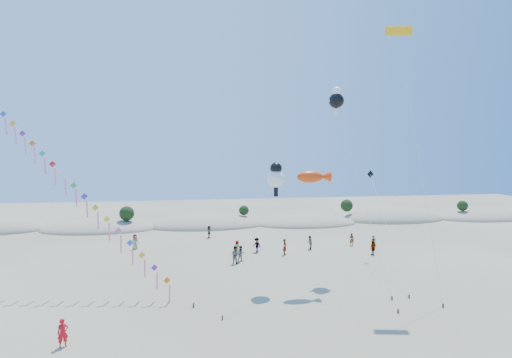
% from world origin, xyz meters
% --- Properties ---
extents(dune_ridge, '(145.30, 11.49, 5.57)m').
position_xyz_m(dune_ridge, '(1.06, 45.14, 0.11)').
color(dune_ridge, gray).
rests_on(dune_ridge, ground).
extents(kite_train, '(26.33, 15.98, 23.99)m').
position_xyz_m(kite_train, '(-16.52, 18.31, 12.37)').
color(kite_train, '#3F2D1E').
rests_on(kite_train, ground).
extents(fish_kite, '(5.84, 8.12, 10.22)m').
position_xyz_m(fish_kite, '(7.89, 13.83, 9.66)').
color(fish_kite, '#3F2D1E').
rests_on(fish_kite, ground).
extents(cartoon_kite_low, '(6.31, 8.30, 10.95)m').
position_xyz_m(cartoon_kite_low, '(4.65, 14.67, 9.67)').
color(cartoon_kite_low, '#3F2D1E').
rests_on(cartoon_kite_low, ground).
extents(cartoon_kite_high, '(2.24, 11.00, 18.38)m').
position_xyz_m(cartoon_kite_high, '(11.82, 19.15, 17.12)').
color(cartoon_kite_high, '#3F2D1E').
rests_on(cartoon_kite_high, ground).
extents(parafoil_kite, '(2.32, 6.38, 22.68)m').
position_xyz_m(parafoil_kite, '(15.00, 12.52, 21.83)').
color(parafoil_kite, '#3F2D1E').
rests_on(parafoil_kite, ground).
extents(dark_kite, '(3.50, 14.56, 9.72)m').
position_xyz_m(dark_kite, '(16.63, 18.94, 6.35)').
color(dark_kite, '#3F2D1E').
rests_on(dark_kite, ground).
extents(flyer_foreground, '(0.76, 0.64, 1.77)m').
position_xyz_m(flyer_foreground, '(-10.82, 4.64, 0.89)').
color(flyer_foreground, red).
rests_on(flyer_foreground, ground).
extents(beachgoers, '(29.33, 15.07, 1.87)m').
position_xyz_m(beachgoers, '(4.61, 26.82, 0.85)').
color(beachgoers, slate).
rests_on(beachgoers, ground).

